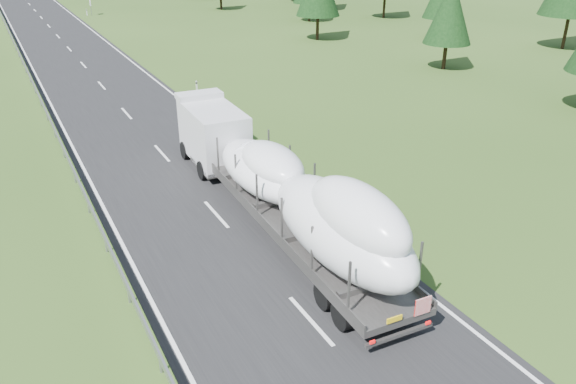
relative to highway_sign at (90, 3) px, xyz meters
name	(u,v)px	position (x,y,z in m)	size (l,w,h in m)	color
ground	(311,321)	(-7.20, -80.00, -1.81)	(400.00, 400.00, 0.00)	#2C4717
road_surface	(29,4)	(-7.20, 20.00, -1.80)	(10.00, 400.00, 0.02)	black
highway_sign	(90,3)	(0.00, 0.00, 0.00)	(0.08, 0.90, 2.60)	slate
boat_truck	(284,184)	(-5.05, -73.87, 0.51)	(3.38, 20.33, 4.56)	silver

